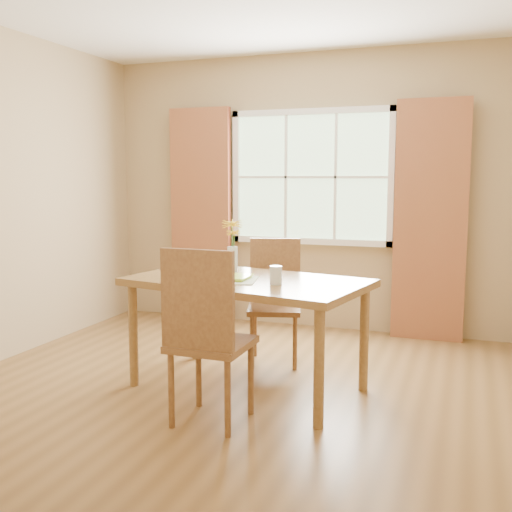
{
  "coord_description": "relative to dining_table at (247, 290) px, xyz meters",
  "views": [
    {
      "loc": [
        1.49,
        -3.88,
        1.51
      ],
      "look_at": [
        0.12,
        -0.06,
        0.97
      ],
      "focal_mm": 42.0,
      "sensor_mm": 36.0,
      "label": 1
    }
  ],
  "objects": [
    {
      "name": "room",
      "position": [
        -0.04,
        0.01,
        0.64
      ],
      "size": [
        4.24,
        3.84,
        2.74
      ],
      "color": "brown",
      "rests_on": "ground"
    },
    {
      "name": "window",
      "position": [
        -0.04,
        1.88,
        0.79
      ],
      "size": [
        1.62,
        0.06,
        1.32
      ],
      "color": "#9CC091",
      "rests_on": "room"
    },
    {
      "name": "curtain_left",
      "position": [
        -1.19,
        1.79,
        0.39
      ],
      "size": [
        0.65,
        0.08,
        2.2
      ],
      "primitive_type": "cube",
      "color": "maroon",
      "rests_on": "room"
    },
    {
      "name": "curtain_right",
      "position": [
        1.11,
        1.79,
        0.39
      ],
      "size": [
        0.65,
        0.08,
        2.2
      ],
      "primitive_type": "cube",
      "color": "maroon",
      "rests_on": "room"
    },
    {
      "name": "dining_table",
      "position": [
        0.0,
        0.0,
        0.0
      ],
      "size": [
        1.77,
        1.21,
        0.79
      ],
      "rotation": [
        0.0,
        0.0,
        -0.19
      ],
      "color": "olive",
      "rests_on": "room"
    },
    {
      "name": "chair_near",
      "position": [
        -0.0,
        -0.71,
        -0.11
      ],
      "size": [
        0.46,
        0.46,
        1.09
      ],
      "rotation": [
        0.0,
        0.0,
        -0.02
      ],
      "color": "brown",
      "rests_on": "room"
    },
    {
      "name": "chair_far",
      "position": [
        -0.02,
        0.7,
        -0.16
      ],
      "size": [
        0.51,
        0.51,
        1.0
      ],
      "rotation": [
        0.0,
        0.0,
        0.28
      ],
      "color": "brown",
      "rests_on": "room"
    },
    {
      "name": "placemat",
      "position": [
        -0.13,
        -0.12,
        0.08
      ],
      "size": [
        0.51,
        0.41,
        0.01
      ],
      "primitive_type": "cube",
      "rotation": [
        0.0,
        0.0,
        0.2
      ],
      "color": "beige",
      "rests_on": "dining_table"
    },
    {
      "name": "plate",
      "position": [
        -0.09,
        -0.07,
        0.09
      ],
      "size": [
        0.26,
        0.26,
        0.01
      ],
      "primitive_type": "cube",
      "rotation": [
        0.0,
        0.0,
        0.02
      ],
      "color": "#B8DF37",
      "rests_on": "placemat"
    },
    {
      "name": "croissant_sandwich",
      "position": [
        -0.14,
        -0.13,
        0.16
      ],
      "size": [
        0.19,
        0.16,
        0.12
      ],
      "rotation": [
        0.0,
        0.0,
        -0.41
      ],
      "color": "#EFA551",
      "rests_on": "plate"
    },
    {
      "name": "water_glass",
      "position": [
        0.26,
        -0.14,
        0.14
      ],
      "size": [
        0.08,
        0.08,
        0.12
      ],
      "color": "silver",
      "rests_on": "dining_table"
    },
    {
      "name": "flower_vase",
      "position": [
        -0.21,
        0.25,
        0.32
      ],
      "size": [
        0.16,
        0.16,
        0.39
      ],
      "color": "silver",
      "rests_on": "dining_table"
    }
  ]
}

